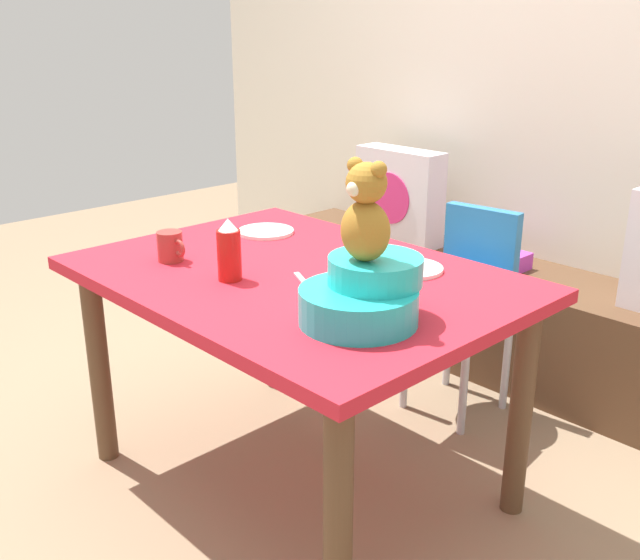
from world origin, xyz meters
TOP-DOWN VIEW (x-y plane):
  - ground_plane at (0.00, 0.00)m, footprint 8.00×8.00m
  - back_wall at (0.00, 1.50)m, footprint 4.40×0.10m
  - window_bench at (0.00, 1.23)m, footprint 2.60×0.44m
  - pillow_floral_left at (-0.62, 1.21)m, footprint 0.44×0.15m
  - book_stack at (-0.05, 1.23)m, footprint 0.20×0.14m
  - dining_table at (0.00, 0.00)m, footprint 1.33×0.96m
  - highchair at (0.06, 0.79)m, footprint 0.35×0.48m
  - infant_seat_teal at (0.40, -0.13)m, footprint 0.30×0.33m
  - teddy_bear at (0.40, -0.13)m, footprint 0.13×0.12m
  - ketchup_bottle at (-0.08, -0.19)m, footprint 0.07×0.07m
  - coffee_mug at (-0.35, -0.21)m, footprint 0.12×0.08m
  - dinner_plate_near at (-0.40, 0.21)m, footprint 0.20×0.20m
  - dinner_plate_far at (0.23, 0.26)m, footprint 0.20×0.20m
  - table_fork at (0.09, -0.05)m, footprint 0.16×0.09m

SIDE VIEW (x-z plane):
  - ground_plane at x=0.00m, z-range 0.00..0.00m
  - window_bench at x=0.00m, z-range 0.00..0.46m
  - book_stack at x=-0.05m, z-range 0.46..0.53m
  - highchair at x=0.06m, z-range 0.13..0.92m
  - dining_table at x=0.00m, z-range 0.27..1.01m
  - pillow_floral_left at x=-0.62m, z-range 0.46..0.90m
  - table_fork at x=0.09m, z-range 0.74..0.75m
  - dinner_plate_near at x=-0.40m, z-range 0.74..0.75m
  - dinner_plate_far at x=0.23m, z-range 0.74..0.75m
  - coffee_mug at x=-0.35m, z-range 0.74..0.84m
  - infant_seat_teal at x=0.40m, z-range 0.73..0.89m
  - ketchup_bottle at x=-0.08m, z-range 0.73..0.92m
  - teddy_bear at x=0.40m, z-range 0.89..1.14m
  - back_wall at x=0.00m, z-range 0.00..2.60m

